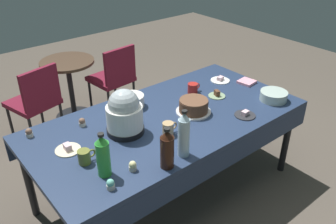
{
  "coord_description": "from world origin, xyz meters",
  "views": [
    {
      "loc": [
        -1.53,
        -1.86,
        2.17
      ],
      "look_at": [
        0.0,
        0.0,
        0.8
      ],
      "focal_mm": 37.86,
      "sensor_mm": 36.0,
      "label": 1
    }
  ],
  "objects_px": {
    "potluck_table": "(168,124)",
    "soda_bottle_lime_soda": "(103,156)",
    "cupcake_lemon": "(82,122)",
    "cupcake_mint": "(29,133)",
    "dessert_plate_cream": "(68,149)",
    "soda_bottle_water": "(184,135)",
    "coffee_mug_tan": "(168,128)",
    "coffee_mug_red": "(193,88)",
    "dessert_plate_white": "(220,80)",
    "dessert_plate_charcoal": "(245,115)",
    "ceramic_snack_bowl": "(131,101)",
    "glass_salad_bowl": "(274,96)",
    "maroon_chair_right": "(114,75)",
    "cupcake_rose": "(111,184)",
    "maroon_chair_left": "(36,99)",
    "slow_cooker": "(124,113)",
    "soda_bottle_cola": "(167,149)",
    "dessert_plate_sage": "(217,95)",
    "coffee_mug_olive": "(85,157)",
    "round_cafe_table": "(69,79)",
    "cupcake_cocoa": "(133,166)",
    "cupcake_vanilla": "(168,145)",
    "frosted_layer_cake": "(194,106)"
  },
  "relations": [
    {
      "from": "coffee_mug_olive",
      "to": "potluck_table",
      "type": "bearing_deg",
      "value": 7.58
    },
    {
      "from": "dessert_plate_cream",
      "to": "soda_bottle_water",
      "type": "bearing_deg",
      "value": -42.85
    },
    {
      "from": "dessert_plate_cream",
      "to": "cupcake_rose",
      "type": "bearing_deg",
      "value": -87.21
    },
    {
      "from": "dessert_plate_cream",
      "to": "coffee_mug_olive",
      "type": "distance_m",
      "value": 0.2
    },
    {
      "from": "potluck_table",
      "to": "soda_bottle_lime_soda",
      "type": "relative_size",
      "value": 7.31
    },
    {
      "from": "glass_salad_bowl",
      "to": "coffee_mug_red",
      "type": "height_order",
      "value": "coffee_mug_red"
    },
    {
      "from": "soda_bottle_water",
      "to": "coffee_mug_olive",
      "type": "xyz_separation_m",
      "value": [
        -0.55,
        0.34,
        -0.11
      ]
    },
    {
      "from": "glass_salad_bowl",
      "to": "cupcake_mint",
      "type": "distance_m",
      "value": 1.99
    },
    {
      "from": "cupcake_cocoa",
      "to": "dessert_plate_charcoal",
      "type": "bearing_deg",
      "value": -0.24
    },
    {
      "from": "slow_cooker",
      "to": "dessert_plate_charcoal",
      "type": "relative_size",
      "value": 2.04
    },
    {
      "from": "glass_salad_bowl",
      "to": "maroon_chair_left",
      "type": "height_order",
      "value": "maroon_chair_left"
    },
    {
      "from": "soda_bottle_cola",
      "to": "cupcake_rose",
      "type": "bearing_deg",
      "value": 173.09
    },
    {
      "from": "ceramic_snack_bowl",
      "to": "cupcake_lemon",
      "type": "relative_size",
      "value": 3.16
    },
    {
      "from": "soda_bottle_lime_soda",
      "to": "coffee_mug_tan",
      "type": "height_order",
      "value": "soda_bottle_lime_soda"
    },
    {
      "from": "dessert_plate_sage",
      "to": "cupcake_rose",
      "type": "bearing_deg",
      "value": -162.18
    },
    {
      "from": "glass_salad_bowl",
      "to": "maroon_chair_right",
      "type": "relative_size",
      "value": 0.27
    },
    {
      "from": "cupcake_lemon",
      "to": "maroon_chair_left",
      "type": "bearing_deg",
      "value": 87.59
    },
    {
      "from": "cupcake_rose",
      "to": "round_cafe_table",
      "type": "distance_m",
      "value": 2.28
    },
    {
      "from": "cupcake_rose",
      "to": "maroon_chair_right",
      "type": "bearing_deg",
      "value": 58.09
    },
    {
      "from": "slow_cooker",
      "to": "dessert_plate_cream",
      "type": "height_order",
      "value": "slow_cooker"
    },
    {
      "from": "dessert_plate_cream",
      "to": "coffee_mug_tan",
      "type": "xyz_separation_m",
      "value": [
        0.66,
        -0.28,
        0.04
      ]
    },
    {
      "from": "slow_cooker",
      "to": "soda_bottle_cola",
      "type": "xyz_separation_m",
      "value": [
        -0.02,
        -0.51,
        -0.03
      ]
    },
    {
      "from": "cupcake_lemon",
      "to": "maroon_chair_right",
      "type": "height_order",
      "value": "maroon_chair_right"
    },
    {
      "from": "soda_bottle_water",
      "to": "soda_bottle_cola",
      "type": "xyz_separation_m",
      "value": [
        -0.16,
        -0.03,
        -0.03
      ]
    },
    {
      "from": "soda_bottle_water",
      "to": "soda_bottle_cola",
      "type": "distance_m",
      "value": 0.17
    },
    {
      "from": "cupcake_vanilla",
      "to": "coffee_mug_tan",
      "type": "height_order",
      "value": "coffee_mug_tan"
    },
    {
      "from": "maroon_chair_left",
      "to": "glass_salad_bowl",
      "type": "bearing_deg",
      "value": -52.24
    },
    {
      "from": "frosted_layer_cake",
      "to": "dessert_plate_cream",
      "type": "xyz_separation_m",
      "value": [
        -1.02,
        0.16,
        -0.04
      ]
    },
    {
      "from": "round_cafe_table",
      "to": "potluck_table",
      "type": "bearing_deg",
      "value": -88.33
    },
    {
      "from": "soda_bottle_water",
      "to": "maroon_chair_right",
      "type": "bearing_deg",
      "value": 71.72
    },
    {
      "from": "cupcake_lemon",
      "to": "cupcake_mint",
      "type": "height_order",
      "value": "same"
    },
    {
      "from": "cupcake_mint",
      "to": "maroon_chair_right",
      "type": "height_order",
      "value": "maroon_chair_right"
    },
    {
      "from": "ceramic_snack_bowl",
      "to": "coffee_mug_red",
      "type": "height_order",
      "value": "ceramic_snack_bowl"
    },
    {
      "from": "frosted_layer_cake",
      "to": "soda_bottle_water",
      "type": "xyz_separation_m",
      "value": [
        -0.44,
        -0.38,
        0.1
      ]
    },
    {
      "from": "dessert_plate_sage",
      "to": "cupcake_rose",
      "type": "distance_m",
      "value": 1.42
    },
    {
      "from": "coffee_mug_red",
      "to": "soda_bottle_water",
      "type": "bearing_deg",
      "value": -136.79
    },
    {
      "from": "cupcake_cocoa",
      "to": "maroon_chair_right",
      "type": "height_order",
      "value": "maroon_chair_right"
    },
    {
      "from": "dessert_plate_white",
      "to": "dessert_plate_charcoal",
      "type": "relative_size",
      "value": 1.08
    },
    {
      "from": "potluck_table",
      "to": "soda_bottle_lime_soda",
      "type": "xyz_separation_m",
      "value": [
        -0.74,
        -0.28,
        0.2
      ]
    },
    {
      "from": "coffee_mug_tan",
      "to": "coffee_mug_red",
      "type": "distance_m",
      "value": 0.71
    },
    {
      "from": "dessert_plate_white",
      "to": "cupcake_mint",
      "type": "height_order",
      "value": "cupcake_mint"
    },
    {
      "from": "soda_bottle_water",
      "to": "cupcake_rose",
      "type": "bearing_deg",
      "value": 177.97
    },
    {
      "from": "frosted_layer_cake",
      "to": "cupcake_rose",
      "type": "relative_size",
      "value": 4.22
    },
    {
      "from": "dessert_plate_charcoal",
      "to": "maroon_chair_left",
      "type": "height_order",
      "value": "maroon_chair_left"
    },
    {
      "from": "ceramic_snack_bowl",
      "to": "round_cafe_table",
      "type": "xyz_separation_m",
      "value": [
        0.07,
        1.38,
        -0.3
      ]
    },
    {
      "from": "glass_salad_bowl",
      "to": "cupcake_cocoa",
      "type": "relative_size",
      "value": 3.44
    },
    {
      "from": "coffee_mug_olive",
      "to": "maroon_chair_left",
      "type": "height_order",
      "value": "maroon_chair_left"
    },
    {
      "from": "dessert_plate_cream",
      "to": "soda_bottle_water",
      "type": "height_order",
      "value": "soda_bottle_water"
    },
    {
      "from": "cupcake_rose",
      "to": "coffee_mug_tan",
      "type": "height_order",
      "value": "coffee_mug_tan"
    },
    {
      "from": "cupcake_cocoa",
      "to": "soda_bottle_lime_soda",
      "type": "relative_size",
      "value": 0.22
    }
  ]
}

